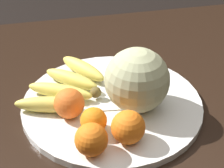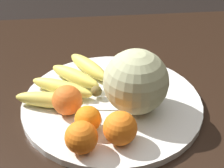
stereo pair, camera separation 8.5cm
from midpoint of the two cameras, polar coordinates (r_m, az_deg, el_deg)
The scene contains 9 objects.
kitchen_table at distance 0.94m, azimuth -4.00°, elevation -8.03°, with size 1.52×1.06×0.73m.
fruit_bowl at distance 0.89m, azimuth -2.76°, elevation -3.16°, with size 0.42×0.42×0.02m.
melon at distance 0.82m, azimuth 0.87°, elevation 0.51°, with size 0.15×0.15×0.15m.
banana_bunch at distance 0.91m, azimuth -9.51°, elevation -0.30°, with size 0.24×0.25×0.04m.
orange_front_left at distance 0.83m, azimuth -9.48°, elevation -3.02°, with size 0.07×0.07×0.07m.
orange_front_right at distance 0.79m, azimuth -5.94°, elevation -5.68°, with size 0.06×0.06×0.06m.
orange_mid_center at distance 0.76m, azimuth -0.77°, elevation -6.72°, with size 0.07×0.07×0.07m.
orange_back_left at distance 0.74m, azimuth -6.53°, elevation -8.54°, with size 0.07×0.07×0.07m.
produce_tag at distance 0.87m, azimuth -3.51°, elevation -3.52°, with size 0.09×0.04×0.00m.
Camera 1 is at (0.13, 0.68, 1.28)m, focal length 60.00 mm.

